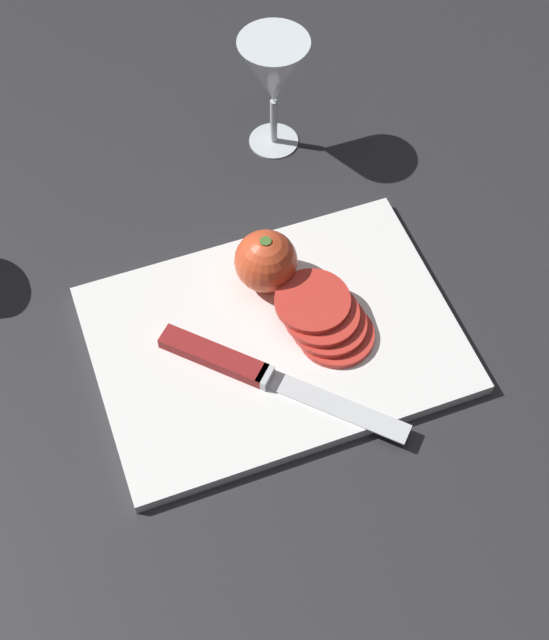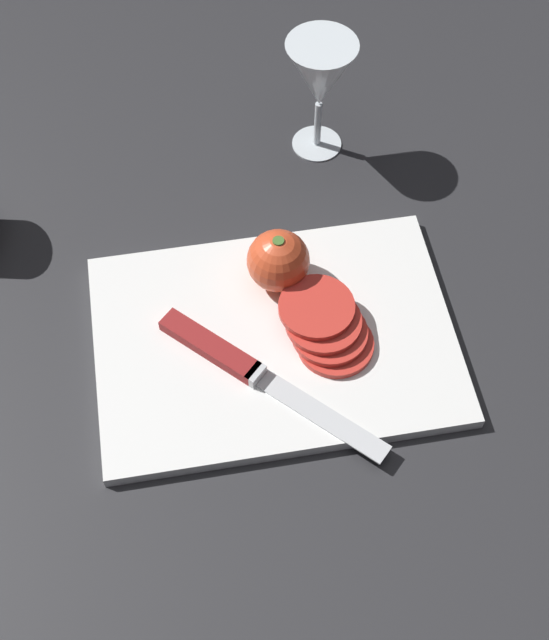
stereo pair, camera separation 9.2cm
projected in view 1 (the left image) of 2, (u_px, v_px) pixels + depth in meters
ground_plane at (297, 327)px, 0.97m from camera, size 3.00×3.00×0.00m
cutting_board at (274, 339)px, 0.95m from camera, size 0.38×0.27×0.01m
wine_glass at (274, 75)px, 1.03m from camera, size 0.08×0.08×0.16m
whole_tomato at (266, 261)px, 0.96m from camera, size 0.07×0.07×0.07m
knife at (234, 364)px, 0.92m from camera, size 0.21×0.21×0.01m
tomato_slice_stack_near at (325, 319)px, 0.94m from camera, size 0.10×0.11×0.03m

